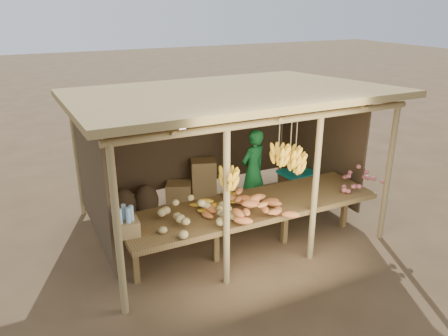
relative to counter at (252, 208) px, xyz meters
name	(u,v)px	position (x,y,z in m)	size (l,w,h in m)	color
ground	(224,225)	(0.00, 0.95, -0.74)	(60.00, 60.00, 0.00)	brown
stall_structure	(222,117)	(-0.02, 0.97, 1.18)	(4.70, 3.50, 2.43)	olive
counter	(252,208)	(0.00, 0.00, 0.00)	(3.90, 1.05, 0.80)	brown
potato_heap	(198,211)	(-0.95, -0.18, 0.25)	(1.10, 0.66, 0.37)	tan
sweet_potato_heap	(247,204)	(-0.26, -0.29, 0.24)	(1.08, 0.65, 0.36)	#C56B32
onion_heap	(362,177)	(1.90, -0.21, 0.24)	(0.86, 0.52, 0.36)	#AC5353
banana_pile	(218,194)	(-0.46, 0.21, 0.24)	(0.64, 0.39, 0.35)	gold
tomato_basin	(121,220)	(-1.90, 0.19, 0.14)	(0.37, 0.37, 0.20)	navy
bottle_box	(126,224)	(-1.90, -0.08, 0.22)	(0.35, 0.28, 0.41)	olive
vendor	(253,170)	(0.75, 1.29, 0.02)	(0.56, 0.36, 1.52)	#176B2B
tarp_crate	(297,184)	(1.73, 1.29, -0.43)	(0.66, 0.58, 0.74)	brown
carton_stack	(195,183)	(-0.02, 2.15, -0.41)	(1.09, 0.52, 0.75)	olive
burlap_sacks	(135,200)	(-1.26, 2.03, -0.47)	(0.88, 0.46, 0.62)	#463420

